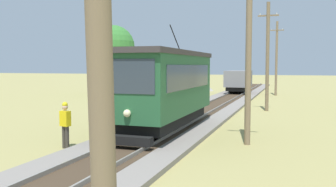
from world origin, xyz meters
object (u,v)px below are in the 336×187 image
object	(u,v)px
freight_car	(239,80)
track_worker	(65,123)
utility_pole_near_tram	(249,45)
gravel_pile	(205,87)
utility_pole_mid	(268,56)
red_tram	(164,87)
tree_right_near	(113,47)
utility_pole_far	(276,58)

from	to	relation	value
freight_car	track_worker	xyz separation A→B (m)	(-2.56, -28.58, -0.57)
utility_pole_near_tram	gravel_pile	distance (m)	32.21
utility_pole_mid	track_worker	size ratio (longest dim) A/B	4.19
red_tram	gravel_pile	distance (m)	30.06
gravel_pile	tree_right_near	distance (m)	13.45
red_tram	freight_car	distance (m)	24.50
utility_pole_far	track_worker	xyz separation A→B (m)	(-6.47, -28.91, -3.04)
freight_car	track_worker	distance (m)	28.70
utility_pole_mid	gravel_pile	distance (m)	21.53
utility_pole_mid	red_tram	bearing A→B (deg)	-110.85
red_tram	utility_pole_near_tram	bearing A→B (deg)	-16.64
gravel_pile	utility_pole_mid	bearing A→B (deg)	-65.34
freight_car	utility_pole_mid	distance (m)	14.93
gravel_pile	track_worker	world-z (taller)	track_worker
freight_car	gravel_pile	bearing A→B (deg)	134.18
red_tram	gravel_pile	size ratio (longest dim) A/B	3.67
red_tram	utility_pole_mid	bearing A→B (deg)	69.15
red_tram	tree_right_near	distance (m)	23.68
utility_pole_near_tram	track_worker	size ratio (longest dim) A/B	4.33
utility_pole_mid	gravel_pile	size ratio (longest dim) A/B	3.21
red_tram	freight_car	world-z (taller)	red_tram
freight_car	utility_pole_mid	bearing A→B (deg)	-74.61
utility_pole_mid	utility_pole_far	world-z (taller)	utility_pole_far
utility_pole_far	tree_right_near	world-z (taller)	utility_pole_far
freight_car	tree_right_near	distance (m)	14.10
utility_pole_mid	track_worker	xyz separation A→B (m)	(-6.47, -14.35, -2.85)
track_worker	tree_right_near	distance (m)	26.23
utility_pole_near_tram	utility_pole_mid	world-z (taller)	utility_pole_near_tram
utility_pole_far	red_tram	bearing A→B (deg)	-98.96
utility_pole_near_tram	track_worker	world-z (taller)	utility_pole_near_tram
utility_pole_mid	gravel_pile	xyz separation A→B (m)	(-8.87, 19.33, -3.38)
utility_pole_far	tree_right_near	xyz separation A→B (m)	(-16.68, -5.10, 1.14)
track_worker	tree_right_near	bearing A→B (deg)	36.29
track_worker	tree_right_near	xyz separation A→B (m)	(-10.21, 23.80, 4.18)
utility_pole_near_tram	track_worker	distance (m)	7.70
utility_pole_near_tram	red_tram	bearing A→B (deg)	163.36
utility_pole_near_tram	track_worker	xyz separation A→B (m)	(-6.47, -2.91, -2.97)
freight_car	tree_right_near	size ratio (longest dim) A/B	0.69
utility_pole_far	tree_right_near	distance (m)	17.49
utility_pole_near_tram	utility_pole_mid	distance (m)	11.44
tree_right_near	track_worker	bearing A→B (deg)	-66.78
utility_pole_near_tram	utility_pole_far	size ratio (longest dim) A/B	0.98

